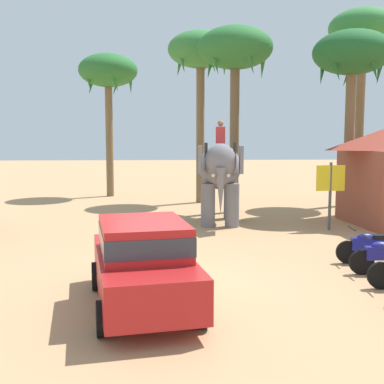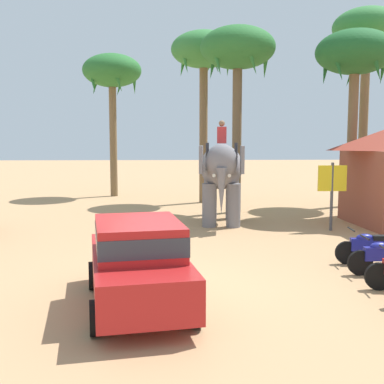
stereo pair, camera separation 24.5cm
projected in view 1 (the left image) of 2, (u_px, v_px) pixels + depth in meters
ground_plane at (170, 292)px, 10.34m from camera, size 120.00×120.00×0.00m
car_sedan_foreground at (143, 260)px, 9.35m from camera, size 2.39×4.33×1.70m
elephant_with_mahout at (220, 171)px, 18.35m from camera, size 1.91×3.95×3.88m
motorcycle_end_of_row at (371, 246)px, 12.65m from camera, size 1.80×0.55×0.94m
palm_tree_behind_elephant at (108, 74)px, 26.47m from camera, size 3.20×3.20×7.79m
palm_tree_near_hut at (235, 53)px, 20.68m from camera, size 3.20×3.20×7.95m
palm_tree_left_of_road at (200, 55)px, 23.79m from camera, size 3.20×3.20×8.44m
palm_tree_far_back at (363, 35)px, 22.95m from camera, size 3.20×3.20×9.30m
palm_tree_leaning_seaward at (352, 57)px, 19.88m from camera, size 3.20×3.20×7.62m
signboard_yellow at (330, 183)px, 17.10m from camera, size 1.00×0.10×2.40m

